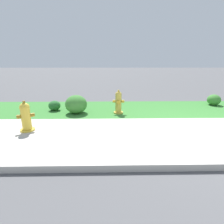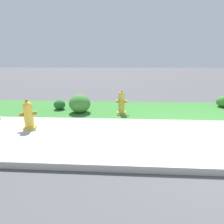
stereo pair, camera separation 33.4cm
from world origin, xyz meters
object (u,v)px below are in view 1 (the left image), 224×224
at_px(fire_hydrant_by_grass_verge, 118,102).
at_px(shrub_bush_far_verge, 54,106).
at_px(shrub_bush_mid_verge, 214,100).
at_px(fire_hydrant_across_street, 26,117).
at_px(shrub_bush_near_lamp, 76,104).

relative_size(fire_hydrant_by_grass_verge, shrub_bush_far_verge, 1.92).
xyz_separation_m(fire_hydrant_by_grass_verge, shrub_bush_mid_verge, (3.82, 1.11, -0.16)).
height_order(fire_hydrant_across_street, shrub_bush_mid_verge, fire_hydrant_across_street).
bearing_deg(fire_hydrant_by_grass_verge, shrub_bush_mid_verge, -160.87).
xyz_separation_m(shrub_bush_near_lamp, shrub_bush_far_verge, (-0.82, 0.36, -0.13)).
relative_size(shrub_bush_near_lamp, shrub_bush_far_verge, 1.75).
relative_size(fire_hydrant_across_street, shrub_bush_near_lamp, 1.06).
bearing_deg(fire_hydrant_across_street, shrub_bush_mid_verge, -6.90).
distance_m(fire_hydrant_across_street, fire_hydrant_by_grass_verge, 2.75).
bearing_deg(shrub_bush_mid_verge, fire_hydrant_by_grass_verge, -163.82).
relative_size(fire_hydrant_across_street, shrub_bush_mid_verge, 1.52).
bearing_deg(shrub_bush_far_verge, shrub_bush_mid_verge, 6.57).
bearing_deg(shrub_bush_far_verge, fire_hydrant_across_street, -93.07).
xyz_separation_m(fire_hydrant_across_street, fire_hydrant_by_grass_verge, (2.31, 1.50, 0.01)).
relative_size(fire_hydrant_across_street, fire_hydrant_by_grass_verge, 0.97).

